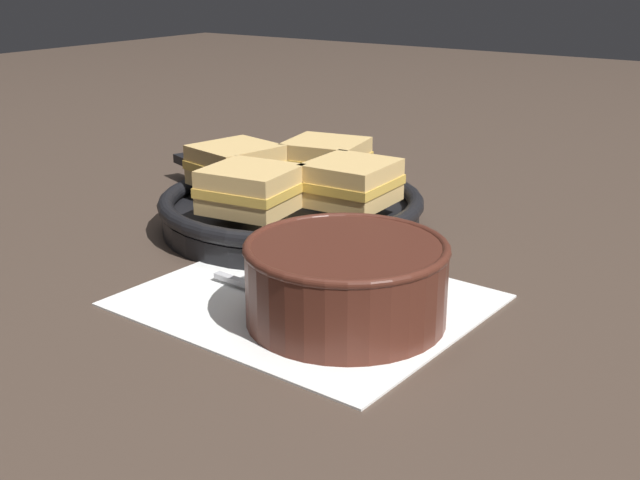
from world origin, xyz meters
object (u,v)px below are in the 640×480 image
Objects in this scene: spoon at (305,303)px; sandwich_near_left at (351,182)px; sandwich_far_left at (236,165)px; skillet at (290,210)px; sandwich_far_right at (251,189)px; sandwich_near_right at (326,159)px; soup_bowl at (346,278)px.

sandwich_near_left is at bearing 114.92° from spoon.
sandwich_far_left is at bearing -176.13° from sandwich_near_left.
sandwich_far_left is (-0.08, -0.01, 0.04)m from skillet.
sandwich_near_left is (-0.07, 0.19, 0.06)m from spoon.
skillet is 4.14× the size of sandwich_far_right.
sandwich_near_right and sandwich_far_left have the same top height.
sandwich_far_right is (0.01, -0.08, 0.04)m from skillet.
sandwich_near_right reaches higher than spoon.
sandwich_far_right is at bearing -86.13° from sandwich_near_right.
spoon is 0.29m from sandwich_far_left.
soup_bowl is 0.41× the size of skillet.
sandwich_far_right is (-0.18, 0.10, 0.02)m from soup_bowl.
sandwich_far_right reaches higher than spoon.
sandwich_near_left reaches higher than spoon.
sandwich_near_left and sandwich_near_right have the same top height.
spoon is (-0.04, -0.00, -0.03)m from soup_bowl.
soup_bowl is 0.26m from skillet.
skillet is 0.09m from sandwich_far_right.
sandwich_near_left and sandwich_far_left have the same top height.
spoon is 0.24m from skillet.
sandwich_near_right is 0.99× the size of sandwich_far_left.
sandwich_far_right is (-0.07, -0.08, 0.00)m from sandwich_near_left.
soup_bowl is at bearing -32.77° from sandwich_far_left.
spoon is 1.47× the size of sandwich_far_left.
sandwich_near_right is at bearing 92.38° from skillet.
spoon is 1.48× the size of sandwich_near_right.
soup_bowl is 0.05m from spoon.
sandwich_near_left reaches higher than skillet.
spoon is 0.38× the size of skillet.
sandwich_far_left is 1.06× the size of sandwich_far_right.
skillet is 4.43× the size of sandwich_near_left.
sandwich_near_left and sandwich_far_right have the same top height.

